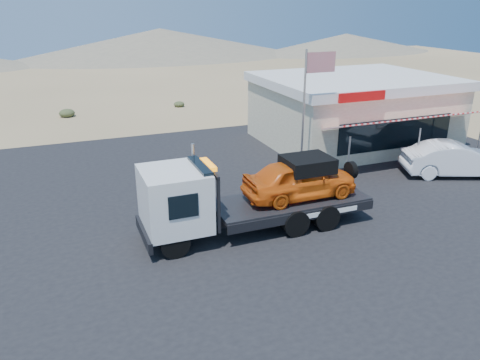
{
  "coord_description": "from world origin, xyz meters",
  "views": [
    {
      "loc": [
        -5.69,
        -13.87,
        7.95
      ],
      "look_at": [
        0.51,
        1.77,
        1.5
      ],
      "focal_mm": 35.0,
      "sensor_mm": 36.0,
      "label": 1
    }
  ],
  "objects": [
    {
      "name": "ground",
      "position": [
        0.0,
        0.0,
        0.0
      ],
      "size": [
        120.0,
        120.0,
        0.0
      ],
      "primitive_type": "plane",
      "color": "olive",
      "rests_on": "ground"
    },
    {
      "name": "asphalt_lot",
      "position": [
        2.0,
        3.0,
        0.01
      ],
      "size": [
        32.0,
        24.0,
        0.02
      ],
      "primitive_type": "cube",
      "color": "black",
      "rests_on": "ground"
    },
    {
      "name": "tow_truck",
      "position": [
        0.46,
        0.49,
        1.52
      ],
      "size": [
        8.42,
        2.5,
        2.81
      ],
      "color": "black",
      "rests_on": "asphalt_lot"
    },
    {
      "name": "white_sedan",
      "position": [
        11.83,
        2.18,
        0.82
      ],
      "size": [
        5.17,
        3.4,
        1.61
      ],
      "primitive_type": "imported",
      "rotation": [
        0.0,
        0.0,
        1.19
      ],
      "color": "white",
      "rests_on": "asphalt_lot"
    },
    {
      "name": "jerky_store",
      "position": [
        10.5,
        8.97,
        1.99
      ],
      "size": [
        10.4,
        9.97,
        3.9
      ],
      "color": "#C0B291",
      "rests_on": "asphalt_lot"
    },
    {
      "name": "flagpole",
      "position": [
        4.93,
        4.5,
        3.76
      ],
      "size": [
        1.55,
        0.1,
        6.0
      ],
      "color": "#99999E",
      "rests_on": "asphalt_lot"
    },
    {
      "name": "distant_hills",
      "position": [
        -9.77,
        55.14,
        1.89
      ],
      "size": [
        126.0,
        48.0,
        4.2
      ],
      "color": "#726B59",
      "rests_on": "ground"
    }
  ]
}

